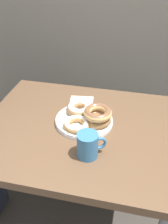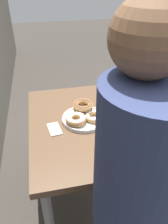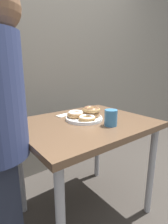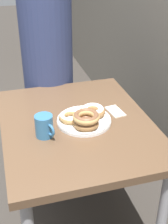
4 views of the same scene
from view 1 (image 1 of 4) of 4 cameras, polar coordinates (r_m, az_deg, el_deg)
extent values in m
cube|color=brown|center=(1.17, -1.00, -4.09)|extent=(0.92, 0.75, 0.04)
cylinder|color=#99999E|center=(1.76, -11.30, -5.73)|extent=(0.05, 0.05, 0.73)
cylinder|color=#99999E|center=(1.65, 15.70, -9.66)|extent=(0.05, 0.05, 0.73)
cylinder|color=white|center=(1.18, 0.00, -2.11)|extent=(0.27, 0.27, 0.01)
torus|color=white|center=(1.18, 0.00, -1.64)|extent=(0.27, 0.27, 0.01)
torus|color=#9E7042|center=(1.15, 3.08, -1.70)|extent=(0.16, 0.16, 0.04)
torus|color=brown|center=(1.15, 3.09, -1.43)|extent=(0.15, 0.15, 0.03)
torus|color=#9E7042|center=(1.22, -1.00, 0.76)|extent=(0.16, 0.16, 0.04)
torus|color=white|center=(1.21, -1.00, 1.06)|extent=(0.15, 0.15, 0.03)
torus|color=#B2844C|center=(1.13, -1.72, -2.85)|extent=(0.15, 0.15, 0.03)
torus|color=white|center=(1.12, -1.72, -2.62)|extent=(0.15, 0.15, 0.03)
torus|color=tan|center=(1.13, 3.12, -0.21)|extent=(0.18, 0.18, 0.03)
torus|color=brown|center=(1.13, 3.13, 0.05)|extent=(0.17, 0.17, 0.03)
cylinder|color=teal|center=(0.98, 0.80, -7.59)|extent=(0.08, 0.08, 0.11)
cylinder|color=#382114|center=(0.95, 0.82, -5.47)|extent=(0.07, 0.07, 0.00)
torus|color=teal|center=(0.99, 3.53, -7.15)|extent=(0.06, 0.04, 0.06)
cube|color=beige|center=(1.35, -0.52, 2.80)|extent=(0.13, 0.08, 0.01)
camera|label=2|loc=(1.73, -41.91, 30.11)|focal=35.00mm
camera|label=3|loc=(1.02, -71.19, -10.71)|focal=28.00mm
camera|label=4|loc=(1.21, 81.13, 12.69)|focal=50.00mm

